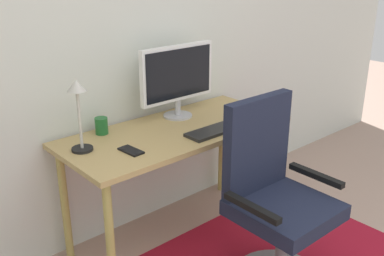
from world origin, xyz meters
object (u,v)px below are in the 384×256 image
at_px(monitor, 177,76).
at_px(desk_lamp, 78,104).
at_px(coffee_cup, 101,126).
at_px(cell_phone, 131,151).
at_px(desk, 177,141).
at_px(office_chair, 275,212).
at_px(keyboard, 219,129).
at_px(computer_mouse, 255,115).

relative_size(monitor, desk_lamp, 1.41).
distance_m(coffee_cup, cell_phone, 0.32).
distance_m(desk, office_chair, 0.71).
bearing_deg(office_chair, keyboard, 82.97).
bearing_deg(cell_phone, desk_lamp, 130.23).
xyz_separation_m(monitor, coffee_cup, (-0.51, 0.06, -0.21)).
xyz_separation_m(computer_mouse, cell_phone, (-0.88, 0.07, -0.01)).
bearing_deg(office_chair, computer_mouse, 52.49).
height_order(desk, coffee_cup, coffee_cup).
bearing_deg(keyboard, desk_lamp, 160.15).
distance_m(keyboard, coffee_cup, 0.67).
distance_m(desk, coffee_cup, 0.44).
distance_m(desk, cell_phone, 0.41).
bearing_deg(coffee_cup, desk_lamp, -144.83).
distance_m(computer_mouse, desk_lamp, 1.11).
bearing_deg(desk, computer_mouse, -19.19).
height_order(desk_lamp, office_chair, desk_lamp).
height_order(computer_mouse, desk_lamp, desk_lamp).
bearing_deg(computer_mouse, keyboard, -177.25).
bearing_deg(keyboard, coffee_cup, 142.80).
relative_size(keyboard, coffee_cup, 4.56).
distance_m(computer_mouse, coffee_cup, 0.94).
height_order(keyboard, coffee_cup, coffee_cup).
bearing_deg(monitor, coffee_cup, 173.51).
relative_size(monitor, computer_mouse, 5.12).
relative_size(desk, coffee_cup, 14.48).
bearing_deg(desk, office_chair, -81.52).
distance_m(monitor, desk_lamp, 0.71).
distance_m(keyboard, desk_lamp, 0.81).
bearing_deg(office_chair, coffee_cup, 118.44).
relative_size(keyboard, desk_lamp, 1.14).
distance_m(keyboard, cell_phone, 0.56).
xyz_separation_m(coffee_cup, cell_phone, (-0.02, -0.32, -0.04)).
relative_size(cell_phone, desk_lamp, 0.37).
height_order(cell_phone, office_chair, office_chair).
bearing_deg(computer_mouse, desk, 160.81).
bearing_deg(office_chair, desk, 99.11).
distance_m(coffee_cup, desk_lamp, 0.32).
height_order(keyboard, computer_mouse, computer_mouse).
bearing_deg(coffee_cup, computer_mouse, -24.35).
bearing_deg(coffee_cup, cell_phone, -93.50).
bearing_deg(desk, coffee_cup, 149.38).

